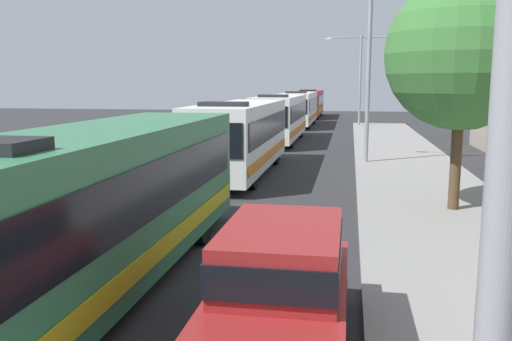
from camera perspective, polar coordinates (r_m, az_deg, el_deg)
name	(u,v)px	position (r m, az deg, el deg)	size (l,w,h in m)	color
bus_lead	(99,201)	(10.56, -16.23, -3.15)	(2.58, 11.29, 3.21)	#33724C
bus_second_in_line	(241,135)	(23.21, -1.61, 3.77)	(2.58, 10.73, 3.21)	silver
bus_middle	(280,117)	(36.17, 2.56, 5.71)	(2.58, 11.19, 3.21)	silver
bus_fourth_in_line	(299,108)	(49.95, 4.61, 6.64)	(2.58, 11.22, 3.21)	silver
bus_rear	(310,103)	(62.94, 5.72, 7.15)	(2.58, 11.28, 3.21)	maroon
white_suv	(281,286)	(7.84, 2.66, -12.11)	(1.86, 4.56, 1.90)	maroon
streetlamp_mid	(369,53)	(26.37, 11.86, 12.01)	(5.37, 0.28, 8.44)	gray
streetlamp_far	(360,70)	(49.73, 10.97, 10.39)	(6.41, 0.28, 7.94)	gray
roadside_tree	(462,54)	(16.93, 20.92, 11.38)	(4.41, 4.41, 6.77)	#4C3823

